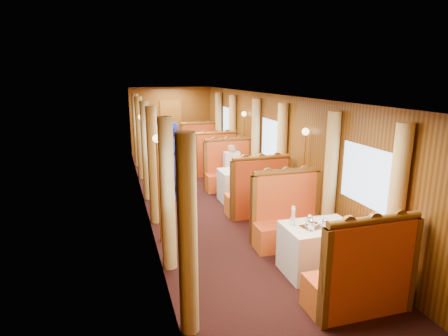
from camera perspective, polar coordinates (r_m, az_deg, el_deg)
name	(u,v)px	position (r m, az deg, el deg)	size (l,w,h in m)	color
floor	(212,203)	(8.82, -1.90, -5.38)	(3.00, 12.00, 0.01)	black
ceiling	(211,95)	(8.33, -2.05, 11.07)	(3.00, 12.00, 0.01)	silver
wall_far	(171,121)	(14.31, -8.07, 7.12)	(3.00, 2.50, 0.01)	brown
wall_near	(406,297)	(3.37, 26.00, -17.26)	(3.00, 2.50, 0.01)	brown
wall_left	(144,155)	(8.25, -12.12, 1.98)	(12.00, 2.50, 0.01)	brown
wall_right	(272,147)	(8.97, 7.35, 3.13)	(12.00, 2.50, 0.01)	brown
doorway_far	(171,128)	(14.31, -8.01, 6.11)	(0.80, 0.04, 2.00)	brown
table_near	(318,249)	(5.94, 14.14, -11.86)	(1.05, 0.72, 0.75)	white
banquette_near_fwd	(360,280)	(5.17, 20.05, -15.78)	(1.30, 0.55, 1.34)	red
banquette_near_aft	(288,221)	(6.73, 9.78, -8.01)	(1.30, 0.55, 1.34)	red
table_mid	(242,185)	(8.91, 2.75, -2.64)	(1.05, 0.72, 0.75)	white
banquette_mid_fwd	(258,196)	(7.99, 5.15, -4.29)	(1.30, 0.55, 1.34)	red
banquette_mid_aft	(229,173)	(9.82, 0.82, -0.76)	(1.30, 0.55, 1.34)	red
table_far	(207,156)	(12.17, -2.66, 1.87)	(1.05, 0.72, 0.75)	white
banquette_far_fwd	(215,161)	(11.20, -1.42, 1.08)	(1.30, 0.55, 1.34)	red
banquette_far_aft	(200,149)	(13.13, -3.73, 2.96)	(1.30, 0.55, 1.34)	red
tea_tray	(313,227)	(5.69, 13.35, -8.75)	(0.34, 0.26, 0.01)	silver
teapot_left	(311,226)	(5.56, 13.16, -8.61)	(0.17, 0.13, 0.14)	silver
teapot_right	(325,225)	(5.66, 15.14, -8.36)	(0.16, 0.12, 0.13)	silver
teapot_back	(310,221)	(5.77, 12.90, -7.84)	(0.15, 0.11, 0.12)	silver
fruit_plate	(338,225)	(5.84, 17.04, -8.26)	(0.22, 0.22, 0.05)	white
cup_inboard	(293,219)	(5.65, 10.48, -7.69)	(0.08, 0.08, 0.26)	white
cup_outboard	(293,217)	(5.75, 10.47, -7.28)	(0.08, 0.08, 0.26)	white
rose_vase_mid	(241,163)	(8.76, 2.68, 0.80)	(0.06, 0.06, 0.36)	silver
rose_vase_far	(207,139)	(12.07, -2.66, 4.44)	(0.06, 0.06, 0.36)	silver
window_left_near	(167,194)	(4.82, -8.65, -3.91)	(1.20, 0.90, 0.01)	#8BADD9
curtain_left_near_a	(188,238)	(4.22, -5.56, -10.50)	(0.22, 0.22, 2.35)	#D8BA6E
curtain_left_near_b	(168,195)	(5.66, -8.60, -4.14)	(0.22, 0.22, 2.35)	#D8BA6E
window_right_near	(366,176)	(5.97, 20.86, -1.21)	(1.20, 0.90, 0.01)	#8BADD9
curtain_right_near_a	(395,212)	(5.41, 24.67, -6.16)	(0.22, 0.22, 2.35)	#D8BA6E
curtain_right_near_b	(330,181)	(6.59, 15.87, -1.91)	(0.22, 0.22, 2.35)	#D8BA6E
window_left_mid	(144,146)	(8.21, -12.08, 3.35)	(1.20, 0.90, 0.01)	#8BADD9
curtain_left_mid_a	(154,166)	(7.52, -10.69, 0.30)	(0.22, 0.22, 2.35)	#D8BA6E
curtain_left_mid_b	(146,151)	(9.04, -11.74, 2.54)	(0.22, 0.22, 2.35)	#D8BA6E
window_right_mid	(272,139)	(8.93, 7.30, 4.38)	(1.20, 0.90, 0.01)	#8BADD9
curtain_right_mid_a	(281,158)	(8.24, 8.74, 1.59)	(0.22, 0.22, 2.35)	#D8BA6E
curtain_right_mid_b	(256,145)	(9.65, 4.83, 3.50)	(0.22, 0.22, 2.35)	#D8BA6E
window_left_far	(134,125)	(11.67, -13.51, 6.34)	(1.20, 0.90, 0.01)	#8BADD9
curtain_left_far_a	(140,138)	(10.94, -12.64, 4.45)	(0.22, 0.22, 2.35)	#D8BA6E
curtain_left_far_b	(137,131)	(12.48, -13.16, 5.56)	(0.22, 0.22, 2.35)	#D8BA6E
window_right_far	(228,122)	(12.18, 0.66, 7.03)	(1.20, 0.90, 0.01)	#8BADD9
curtain_right_far_a	(233,134)	(11.45, 1.31, 5.19)	(0.22, 0.22, 2.35)	#D8BA6E
curtain_right_far_b	(219,127)	(12.93, -0.81, 6.20)	(0.22, 0.22, 2.35)	#D8BA6E
sconce_left_fore	(158,167)	(6.53, -10.04, 0.16)	(0.14, 0.14, 1.95)	#BF8C3F
sconce_right_fore	(304,157)	(7.36, 12.13, 1.62)	(0.14, 0.14, 1.95)	#BF8C3F
sconce_left_aft	(142,136)	(9.95, -12.41, 4.76)	(0.14, 0.14, 1.95)	#BF8C3F
sconce_right_aft	(244,132)	(10.52, 3.04, 5.55)	(0.14, 0.14, 1.95)	#BF8C3F
steward	(171,161)	(8.97, -8.02, 1.01)	(0.68, 0.45, 1.86)	navy
passenger	(232,163)	(9.55, 1.21, 0.77)	(0.40, 0.44, 0.76)	beige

